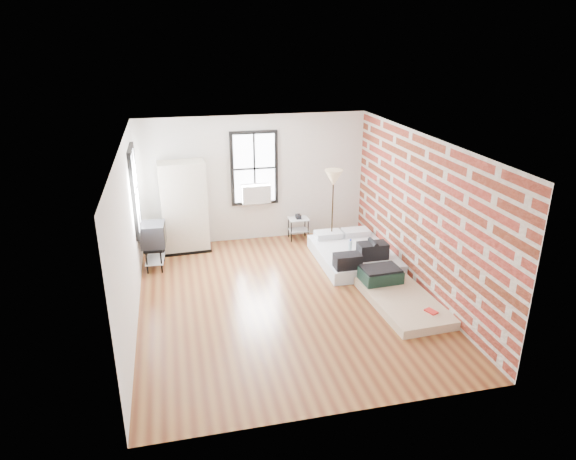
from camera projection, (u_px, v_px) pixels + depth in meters
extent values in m
plane|color=#5A2C17|center=(284.00, 299.00, 9.07)|extent=(6.00, 6.00, 0.00)
cube|color=silver|center=(254.00, 179.00, 11.30)|extent=(5.00, 0.01, 2.80)
cube|color=silver|center=(342.00, 315.00, 5.84)|extent=(5.00, 0.01, 2.80)
cube|color=silver|center=(129.00, 238.00, 8.04)|extent=(0.01, 6.00, 2.80)
cube|color=maroon|center=(421.00, 214.00, 9.10)|extent=(0.02, 6.00, 2.80)
cube|color=white|center=(284.00, 142.00, 8.07)|extent=(5.00, 6.00, 0.01)
cube|color=white|center=(254.00, 168.00, 11.16)|extent=(0.90, 0.02, 1.50)
cube|color=black|center=(232.00, 169.00, 11.08)|extent=(0.07, 0.08, 1.64)
cube|color=black|center=(276.00, 167.00, 11.28)|extent=(0.07, 0.08, 1.64)
cube|color=black|center=(253.00, 132.00, 10.90)|extent=(0.90, 0.08, 0.07)
cube|color=black|center=(255.00, 202.00, 11.46)|extent=(0.90, 0.08, 0.07)
cube|color=black|center=(254.00, 169.00, 11.15)|extent=(0.04, 0.02, 1.50)
cube|color=black|center=(254.00, 169.00, 11.15)|extent=(0.90, 0.02, 0.04)
cube|color=silver|center=(256.00, 193.00, 11.24)|extent=(0.62, 0.30, 0.40)
cube|color=white|center=(136.00, 191.00, 9.60)|extent=(0.02, 0.90, 1.50)
cube|color=black|center=(133.00, 198.00, 9.15)|extent=(0.08, 0.07, 1.64)
cube|color=black|center=(136.00, 184.00, 10.04)|extent=(0.08, 0.07, 1.64)
cube|color=black|center=(130.00, 149.00, 9.31)|extent=(0.08, 0.90, 0.07)
cube|color=black|center=(139.00, 230.00, 9.88)|extent=(0.08, 0.90, 0.07)
cube|color=black|center=(136.00, 191.00, 9.60)|extent=(0.02, 0.04, 1.50)
cube|color=black|center=(136.00, 191.00, 9.60)|extent=(0.02, 0.90, 0.04)
cube|color=white|center=(354.00, 255.00, 10.55)|extent=(1.47, 1.99, 0.26)
cube|color=white|center=(328.00, 234.00, 11.12)|extent=(0.57, 0.37, 0.12)
cube|color=white|center=(356.00, 232.00, 11.25)|extent=(0.57, 0.37, 0.12)
cube|color=black|center=(373.00, 251.00, 10.06)|extent=(0.57, 0.34, 0.31)
cylinder|color=black|center=(373.00, 242.00, 10.00)|extent=(0.09, 0.36, 0.08)
cube|color=black|center=(347.00, 261.00, 9.65)|extent=(0.50, 0.32, 0.27)
cylinder|color=silver|center=(350.00, 246.00, 10.39)|extent=(0.07, 0.07, 0.23)
cylinder|color=#1933B5|center=(351.00, 240.00, 10.34)|extent=(0.04, 0.04, 0.03)
cube|color=#C4B08E|center=(403.00, 302.00, 8.84)|extent=(1.11, 1.98, 0.15)
cube|color=#163229|center=(380.00, 275.00, 9.38)|extent=(0.74, 0.54, 0.22)
cube|color=black|center=(381.00, 269.00, 9.34)|extent=(0.69, 0.50, 0.04)
cube|color=red|center=(431.00, 311.00, 8.36)|extent=(0.20, 0.24, 0.03)
cube|color=black|center=(187.00, 248.00, 11.14)|extent=(1.01, 0.62, 0.06)
cube|color=beige|center=(184.00, 206.00, 10.79)|extent=(0.97, 0.57, 1.89)
cylinder|color=black|center=(291.00, 232.00, 11.48)|extent=(0.02, 0.02, 0.49)
cylinder|color=black|center=(308.00, 231.00, 11.56)|extent=(0.02, 0.02, 0.49)
cylinder|color=black|center=(288.00, 227.00, 11.75)|extent=(0.02, 0.02, 0.49)
cylinder|color=black|center=(305.00, 226.00, 11.83)|extent=(0.02, 0.02, 0.49)
cube|color=silver|center=(298.00, 219.00, 11.57)|extent=(0.45, 0.36, 0.02)
cube|color=silver|center=(298.00, 230.00, 11.66)|extent=(0.43, 0.34, 0.02)
cube|color=black|center=(298.00, 217.00, 11.55)|extent=(0.11, 0.16, 0.09)
cylinder|color=black|center=(331.00, 247.00, 11.25)|extent=(0.25, 0.25, 0.03)
cylinder|color=black|center=(332.00, 214.00, 10.97)|extent=(0.03, 0.03, 1.51)
cone|color=tan|center=(334.00, 178.00, 10.68)|extent=(0.38, 0.38, 0.33)
cylinder|color=black|center=(147.00, 263.00, 9.97)|extent=(0.03, 0.03, 0.46)
cylinder|color=black|center=(161.00, 262.00, 10.01)|extent=(0.03, 0.03, 0.46)
cylinder|color=black|center=(149.00, 252.00, 10.48)|extent=(0.03, 0.03, 0.46)
cylinder|color=black|center=(163.00, 251.00, 10.52)|extent=(0.03, 0.03, 0.46)
cube|color=black|center=(154.00, 246.00, 10.16)|extent=(0.41, 0.68, 0.03)
cube|color=silver|center=(155.00, 259.00, 10.26)|extent=(0.39, 0.66, 0.02)
cube|color=black|center=(153.00, 235.00, 10.07)|extent=(0.49, 0.56, 0.46)
cube|color=black|center=(165.00, 234.00, 10.11)|extent=(0.05, 0.44, 0.37)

